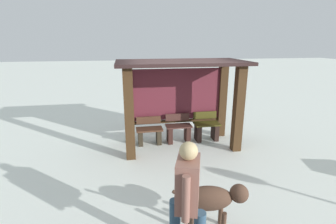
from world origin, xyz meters
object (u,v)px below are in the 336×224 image
(bench_center_inside, at_px, (178,131))
(bench_left_inside, at_px, (149,133))
(bus_shelter, at_px, (180,88))
(person_walking, at_px, (187,195))
(bench_right_inside, at_px, (206,129))
(dog, at_px, (213,199))

(bench_center_inside, bearing_deg, bench_left_inside, 179.99)
(bus_shelter, xyz_separation_m, person_walking, (-0.72, -3.64, -0.59))
(bench_left_inside, bearing_deg, bench_right_inside, -0.03)
(bench_right_inside, bearing_deg, bus_shelter, -172.31)
(bench_left_inside, relative_size, person_walking, 0.45)
(bus_shelter, bearing_deg, person_walking, -101.13)
(bench_left_inside, relative_size, bench_center_inside, 0.95)
(bus_shelter, xyz_separation_m, bench_right_inside, (0.79, 0.11, -1.20))
(bench_center_inside, relative_size, dog, 0.70)
(dog, bearing_deg, bench_right_inside, 73.00)
(bench_left_inside, distance_m, dog, 3.36)
(person_walking, bearing_deg, bench_left_inside, 91.20)
(bench_right_inside, bearing_deg, person_walking, -111.95)
(bench_center_inside, xyz_separation_m, bench_right_inside, (0.79, -0.00, 0.01))
(bench_center_inside, relative_size, bench_right_inside, 0.98)
(person_walking, bearing_deg, dog, 41.49)
(bench_left_inside, height_order, bench_right_inside, bench_right_inside)
(bench_left_inside, xyz_separation_m, bench_center_inside, (0.79, -0.00, 0.01))
(bench_center_inside, relative_size, person_walking, 0.47)
(bench_right_inside, relative_size, person_walking, 0.48)
(bench_left_inside, bearing_deg, bus_shelter, -7.74)
(bus_shelter, bearing_deg, bench_left_inside, 172.26)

